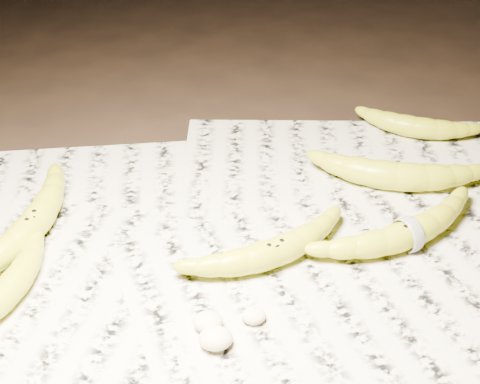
{
  "coord_description": "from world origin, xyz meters",
  "views": [
    {
      "loc": [
        -0.05,
        -0.65,
        0.56
      ],
      "look_at": [
        0.01,
        0.05,
        0.05
      ],
      "focal_mm": 50.0,
      "sensor_mm": 36.0,
      "label": 1
    }
  ],
  "objects": [
    {
      "name": "banana_left_b",
      "position": [
        -0.27,
        -0.08,
        0.03
      ],
      "size": [
        0.13,
        0.19,
        0.04
      ],
      "primitive_type": null,
      "rotation": [
        0.0,
        0.0,
        1.13
      ],
      "color": "gold",
      "rests_on": "newspaper_patch"
    },
    {
      "name": "banana_center",
      "position": [
        0.05,
        -0.04,
        0.03
      ],
      "size": [
        0.21,
        0.13,
        0.04
      ],
      "primitive_type": null,
      "rotation": [
        0.0,
        0.0,
        0.4
      ],
      "color": "gold",
      "rests_on": "newspaper_patch"
    },
    {
      "name": "banana_upper_b",
      "position": [
        0.31,
        0.23,
        0.03
      ],
      "size": [
        0.18,
        0.12,
        0.03
      ],
      "primitive_type": null,
      "rotation": [
        0.0,
        0.0,
        -0.41
      ],
      "color": "gold",
      "rests_on": "newspaper_patch"
    },
    {
      "name": "flesh_chunk_a",
      "position": [
        -0.03,
        -0.17,
        0.02
      ],
      "size": [
        0.04,
        0.03,
        0.02
      ],
      "primitive_type": "ellipsoid",
      "color": "beige",
      "rests_on": "newspaper_patch"
    },
    {
      "name": "banana_upper_a",
      "position": [
        0.24,
        0.1,
        0.03
      ],
      "size": [
        0.23,
        0.12,
        0.04
      ],
      "primitive_type": null,
      "rotation": [
        0.0,
        0.0,
        -0.26
      ],
      "color": "gold",
      "rests_on": "newspaper_patch"
    },
    {
      "name": "flesh_chunk_c",
      "position": [
        0.01,
        -0.14,
        0.02
      ],
      "size": [
        0.03,
        0.02,
        0.02
      ],
      "primitive_type": "ellipsoid",
      "color": "beige",
      "rests_on": "newspaper_patch"
    },
    {
      "name": "banana_left_a",
      "position": [
        -0.26,
        0.03,
        0.03
      ],
      "size": [
        0.14,
        0.23,
        0.04
      ],
      "primitive_type": null,
      "rotation": [
        0.0,
        0.0,
        1.2
      ],
      "color": "gold",
      "rests_on": "newspaper_patch"
    },
    {
      "name": "ground",
      "position": [
        0.0,
        0.0,
        0.0
      ],
      "size": [
        3.0,
        3.0,
        0.0
      ],
      "primitive_type": "plane",
      "color": "black",
      "rests_on": "ground"
    },
    {
      "name": "banana_taped",
      "position": [
        0.22,
        -0.03,
        0.03
      ],
      "size": [
        0.23,
        0.14,
        0.04
      ],
      "primitive_type": null,
      "rotation": [
        0.0,
        0.0,
        0.4
      ],
      "color": "gold",
      "rests_on": "newspaper_patch"
    },
    {
      "name": "measuring_tape",
      "position": [
        0.22,
        -0.03,
        0.03
      ],
      "size": [
        0.02,
        0.05,
        0.05
      ],
      "primitive_type": "torus",
      "rotation": [
        0.0,
        1.57,
        0.4
      ],
      "color": "white",
      "rests_on": "newspaper_patch"
    },
    {
      "name": "flesh_chunk_b",
      "position": [
        -0.04,
        -0.14,
        0.02
      ],
      "size": [
        0.03,
        0.03,
        0.02
      ],
      "primitive_type": "ellipsoid",
      "color": "beige",
      "rests_on": "newspaper_patch"
    },
    {
      "name": "newspaper_patch",
      "position": [
        -0.0,
        -0.03,
        0.0
      ],
      "size": [
        0.9,
        0.7,
        0.01
      ],
      "primitive_type": "cube",
      "color": "beige",
      "rests_on": "ground"
    }
  ]
}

